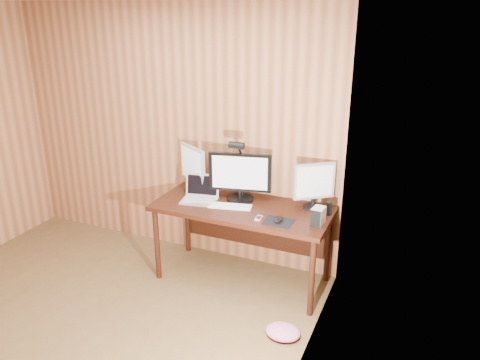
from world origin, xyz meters
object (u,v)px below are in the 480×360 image
Objects in this scene: monitor_center at (240,176)px; speaker at (329,208)px; monitor_left at (193,167)px; keyboard at (230,206)px; laptop at (201,194)px; hard_drive at (318,216)px; mouse at (278,220)px; monitor_right at (314,185)px; desk at (245,216)px; phone at (259,218)px; desk_lamp at (239,161)px.

speaker is (0.83, -0.01, -0.17)m from monitor_center.
speaker is (1.34, -0.04, -0.18)m from monitor_left.
keyboard is at bearing -107.69° from monitor_center.
laptop reaches higher than hard_drive.
speaker is (0.35, 0.31, 0.04)m from mouse.
keyboard is at bearing 7.15° from monitor_left.
monitor_right is 3.78× the size of mouse.
keyboard is at bearing -126.12° from desk.
hard_drive reaches higher than desk.
monitor_left is at bearing 143.63° from keyboard.
phone is 0.59m from desk_lamp.
hard_drive is 0.50m from phone.
speaker is (0.16, -0.08, -0.17)m from monitor_right.
desk_lamp is at bearing 140.48° from desk.
mouse is 1.08× the size of phone.
mouse reaches higher than keyboard.
monitor_center reaches higher than phone.
desk_lamp is (-0.01, 0.01, 0.14)m from monitor_center.
monitor_center is at bearing 129.18° from phone.
mouse is 0.33m from hard_drive.
mouse is 0.18m from phone.
monitor_right reaches higher than mouse.
monitor_right is (1.18, 0.04, -0.01)m from monitor_left.
monitor_left is at bearing 145.58° from monitor_right.
hard_drive is 1.22× the size of speaker.
hard_drive is 0.24× the size of desk_lamp.
monitor_right reaches higher than desk.
monitor_right is 0.36m from hard_drive.
monitor_left is 0.51m from desk_lamp.
laptop reaches higher than desk.
monitor_center is 1.42× the size of keyboard.
speaker is at bearing 29.85° from monitor_left.
monitor_center is 0.94× the size of desk_lamp.
keyboard is 0.81m from hard_drive.
keyboard reaches higher than desk.
monitor_center is at bearing 142.19° from mouse.
desk is 0.76m from hard_drive.
monitor_right is 0.58m from phone.
desk_lamp reaches higher than monitor_right.
monitor_right is at bearing 59.28° from mouse.
monitor_right is 1.04× the size of keyboard.
desk_lamp is at bearing 141.78° from mouse.
laptop is 0.67m from phone.
monitor_right is 0.48m from mouse.
speaker is (0.75, 0.05, 0.18)m from desk.
monitor_left is at bearing -166.46° from desk_lamp.
monitor_right is 4.09× the size of phone.
hard_drive is (0.81, -0.04, 0.06)m from keyboard.
monitor_left is 1.11× the size of keyboard.
monitor_center is 1.28× the size of monitor_left.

